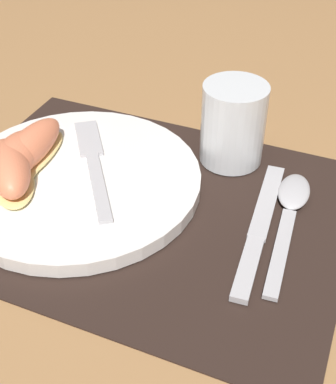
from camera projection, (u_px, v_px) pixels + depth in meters
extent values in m
plane|color=#A37547|center=(142.00, 206.00, 0.57)|extent=(3.00, 3.00, 0.00)
cube|color=black|center=(142.00, 205.00, 0.57)|extent=(0.43, 0.33, 0.00)
cylinder|color=white|center=(78.00, 181.00, 0.59)|extent=(0.27, 0.27, 0.02)
cylinder|color=silver|center=(233.00, 124.00, 0.61)|extent=(0.07, 0.07, 0.09)
cylinder|color=orange|center=(231.00, 148.00, 0.63)|extent=(0.06, 0.06, 0.03)
cube|color=#BCBCC1|center=(248.00, 268.00, 0.49)|extent=(0.02, 0.08, 0.01)
cube|color=#BCBCC1|center=(267.00, 201.00, 0.57)|extent=(0.03, 0.12, 0.01)
cube|color=#BCBCC1|center=(281.00, 251.00, 0.51)|extent=(0.02, 0.12, 0.01)
ellipsoid|color=#BCBCC1|center=(294.00, 191.00, 0.58)|extent=(0.04, 0.07, 0.01)
cube|color=#BCBCC1|center=(99.00, 186.00, 0.56)|extent=(0.08, 0.10, 0.00)
cube|color=#BCBCC1|center=(89.00, 139.00, 0.64)|extent=(0.06, 0.07, 0.00)
ellipsoid|color=#F4DB84|center=(29.00, 160.00, 0.60)|extent=(0.05, 0.13, 0.01)
ellipsoid|color=#F4845B|center=(27.00, 149.00, 0.59)|extent=(0.04, 0.12, 0.04)
ellipsoid|color=#F4DB84|center=(16.00, 170.00, 0.58)|extent=(0.07, 0.11, 0.01)
ellipsoid|color=#F4845B|center=(13.00, 159.00, 0.58)|extent=(0.06, 0.11, 0.04)
ellipsoid|color=#F4DB84|center=(12.00, 180.00, 0.57)|extent=(0.10, 0.11, 0.01)
ellipsoid|color=#F4845B|center=(9.00, 168.00, 0.56)|extent=(0.10, 0.10, 0.04)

